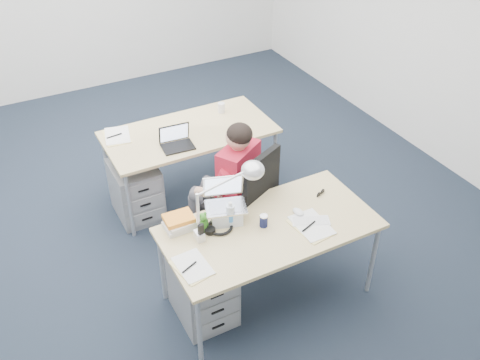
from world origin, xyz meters
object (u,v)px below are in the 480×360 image
object	(u,v)px
desk_near	(270,231)
cordless_phone	(201,233)
computer_mouse	(298,212)
silver_laptop	(226,203)
drawer_pedestal_far	(136,190)
dark_laptop	(177,138)
book_stack	(180,222)
drawer_pedestal_near	(203,288)
bear_figurine	(203,222)
sunglasses	(321,193)
can_koozie	(264,221)
wireless_keyboard	(311,221)
headphones	(220,226)
far_cup	(221,108)
desk_lamp	(219,202)
water_bottle	(230,214)
seated_person	(225,185)
desk_far	(189,135)
office_chair	(241,223)

from	to	relation	value
desk_near	cordless_phone	xyz separation A→B (m)	(-0.51, 0.10, 0.12)
computer_mouse	silver_laptop	bearing A→B (deg)	150.83
drawer_pedestal_far	dark_laptop	size ratio (longest dim) A/B	1.95
computer_mouse	book_stack	world-z (taller)	book_stack
drawer_pedestal_near	dark_laptop	world-z (taller)	dark_laptop
bear_figurine	sunglasses	xyz separation A→B (m)	(1.01, -0.04, -0.07)
drawer_pedestal_far	can_koozie	distance (m)	1.64
silver_laptop	can_koozie	size ratio (longest dim) A/B	3.23
desk_near	cordless_phone	bearing A→B (deg)	169.35
wireless_keyboard	headphones	bearing A→B (deg)	-177.13
drawer_pedestal_near	sunglasses	xyz separation A→B (m)	(1.09, 0.08, 0.47)
drawer_pedestal_near	computer_mouse	size ratio (longest dim) A/B	5.24
drawer_pedestal_near	dark_laptop	distance (m)	1.42
bear_figurine	wireless_keyboard	bearing A→B (deg)	-38.00
computer_mouse	far_cup	xyz separation A→B (m)	(0.19, 1.71, 0.03)
silver_laptop	computer_mouse	xyz separation A→B (m)	(0.51, -0.20, -0.14)
desk_lamp	desk_near	bearing A→B (deg)	-32.38
computer_mouse	water_bottle	distance (m)	0.54
seated_person	far_cup	xyz separation A→B (m)	(0.47, 1.01, 0.14)
seated_person	sunglasses	world-z (taller)	seated_person
seated_person	desk_far	bearing A→B (deg)	56.08
office_chair	desk_lamp	distance (m)	0.93
bear_figurine	far_cup	xyz separation A→B (m)	(0.91, 1.55, -0.03)
headphones	sunglasses	xyz separation A→B (m)	(0.89, -0.01, -0.01)
sunglasses	water_bottle	bearing A→B (deg)	158.15
desk_far	office_chair	distance (m)	1.05
drawer_pedestal_far	can_koozie	size ratio (longest dim) A/B	5.55
bear_figurine	cordless_phone	distance (m)	0.11
desk_near	office_chair	world-z (taller)	office_chair
drawer_pedestal_near	cordless_phone	xyz separation A→B (m)	(0.03, 0.03, 0.53)
office_chair	far_cup	xyz separation A→B (m)	(0.39, 1.17, 0.47)
desk_near	drawer_pedestal_far	bearing A→B (deg)	111.26
computer_mouse	can_koozie	distance (m)	0.30
office_chair	drawer_pedestal_near	size ratio (longest dim) A/B	1.97
desk_near	wireless_keyboard	distance (m)	0.32
cordless_phone	drawer_pedestal_far	bearing A→B (deg)	78.50
desk_near	headphones	world-z (taller)	headphones
desk_lamp	dark_laptop	size ratio (longest dim) A/B	1.96
office_chair	computer_mouse	bearing A→B (deg)	-94.58
silver_laptop	wireless_keyboard	world-z (taller)	silver_laptop
seated_person	drawer_pedestal_far	xyz separation A→B (m)	(-0.57, 0.76, -0.36)
desk_far	desk_lamp	distance (m)	1.51
silver_laptop	bear_figurine	distance (m)	0.22
desk_near	drawer_pedestal_near	size ratio (longest dim) A/B	2.91
water_bottle	headphones	bearing A→B (deg)	175.64
seated_person	sunglasses	bearing A→B (deg)	-77.52
wireless_keyboard	computer_mouse	world-z (taller)	computer_mouse
water_bottle	far_cup	xyz separation A→B (m)	(0.71, 1.59, -0.06)
cordless_phone	desk_lamp	size ratio (longest dim) A/B	0.27
seated_person	headphones	distance (m)	0.67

